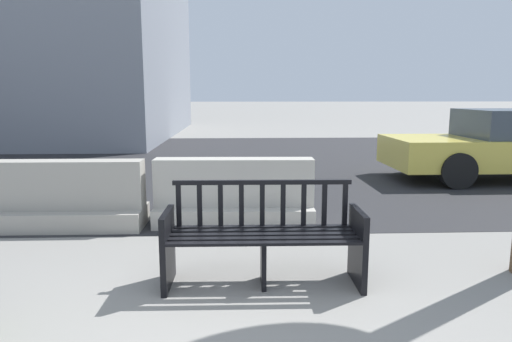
{
  "coord_description": "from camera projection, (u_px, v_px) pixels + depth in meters",
  "views": [
    {
      "loc": [
        0.31,
        -2.46,
        1.64
      ],
      "look_at": [
        0.53,
        2.79,
        0.75
      ],
      "focal_mm": 32.0,
      "sensor_mm": 36.0,
      "label": 1
    }
  ],
  "objects": [
    {
      "name": "street_bench",
      "position": [
        263.0,
        240.0,
        3.94
      ],
      "size": [
        1.7,
        0.55,
        0.88
      ],
      "color": "black",
      "rests_on": "ground"
    },
    {
      "name": "jersey_barrier_centre",
      "position": [
        234.0,
        197.0,
        5.8
      ],
      "size": [
        2.02,
        0.74,
        0.84
      ],
      "color": "#ADA89E",
      "rests_on": "ground"
    },
    {
      "name": "street_asphalt",
      "position": [
        225.0,
        161.0,
        11.25
      ],
      "size": [
        120.0,
        12.0,
        0.01
      ],
      "primitive_type": "cube",
      "color": "#28282B",
      "rests_on": "ground"
    },
    {
      "name": "jersey_barrier_left",
      "position": [
        62.0,
        201.0,
        5.63
      ],
      "size": [
        2.0,
        0.69,
        0.84
      ],
      "color": "#9E998E",
      "rests_on": "ground"
    }
  ]
}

